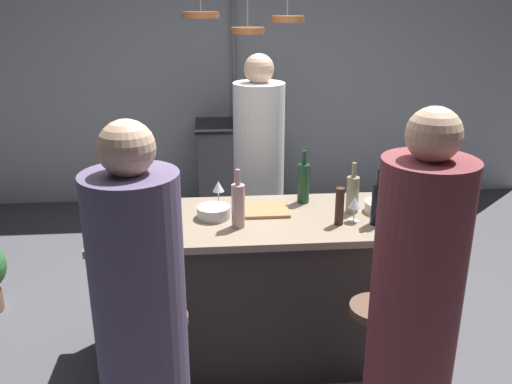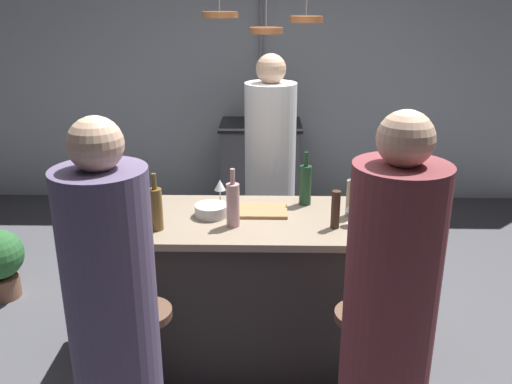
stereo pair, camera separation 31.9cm
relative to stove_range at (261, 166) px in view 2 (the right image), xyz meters
The scene contains 22 objects.
ground_plane 2.49m from the stove_range, 90.00° to the right, with size 9.00×9.00×0.00m, color #4C4C51.
back_wall 0.94m from the stove_range, 90.00° to the left, with size 6.40×0.16×2.60m, color #B2B7BC.
kitchen_island 2.45m from the stove_range, 90.00° to the right, with size 1.80×0.72×0.90m.
stove_range is the anchor object (origin of this frame).
chef 1.58m from the stove_range, 86.79° to the right, with size 0.36×0.36×1.72m.
bar_stool_right 3.11m from the stove_range, 80.47° to the right, with size 0.28×0.28×0.68m.
guest_right 3.49m from the stove_range, 80.95° to the right, with size 0.36×0.36×1.71m.
bar_stool_left 3.11m from the stove_range, 99.49° to the right, with size 0.28×0.28×0.68m.
guest_left 3.49m from the stove_range, 99.04° to the right, with size 0.36×0.36×1.69m.
overhead_pot_rack 1.39m from the stove_range, 89.51° to the right, with size 0.91×1.43×2.17m.
cutting_board 2.41m from the stove_range, 89.47° to the right, with size 0.32×0.22×0.02m, color #997047.
pepper_mill 2.68m from the stove_range, 80.52° to the right, with size 0.05×0.05×0.21m, color #382319.
wine_bottle_green 2.32m from the stove_range, 82.53° to the right, with size 0.07×0.07×0.32m.
wine_bottle_amber 2.73m from the stove_range, 101.31° to the right, with size 0.07×0.07×0.31m.
wine_bottle_rose 2.63m from the stove_range, 92.65° to the right, with size 0.07×0.07×0.32m.
wine_bottle_dark 2.73m from the stove_range, 76.19° to the right, with size 0.07×0.07×0.31m.
wine_bottle_white 2.54m from the stove_range, 77.28° to the right, with size 0.07×0.07×0.30m.
wine_glass_by_chef 2.30m from the stove_range, 95.62° to the right, with size 0.07×0.07×0.15m.
wine_glass_near_right_guest 2.66m from the stove_range, 78.42° to the right, with size 0.07×0.07×0.15m.
wine_glass_near_left_guest 2.56m from the stove_range, 104.40° to the right, with size 0.07×0.07×0.15m.
mixing_bowl_steel 2.49m from the stove_range, 95.91° to the right, with size 0.19×0.19×0.07m, color #B7B7BC.
mixing_bowl_ceramic 2.57m from the stove_range, 73.44° to the right, with size 0.20×0.20×0.06m, color silver.
Camera 2 is at (0.06, -2.85, 2.09)m, focal length 38.40 mm.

